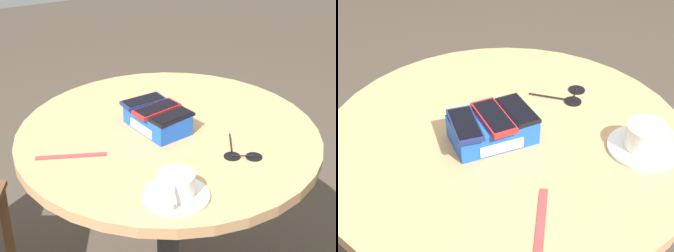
{
  "view_description": "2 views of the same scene",
  "coord_description": "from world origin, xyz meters",
  "views": [
    {
      "loc": [
        1.26,
        -0.59,
        1.53
      ],
      "look_at": [
        0.0,
        0.0,
        0.77
      ],
      "focal_mm": 60.0,
      "sensor_mm": 36.0,
      "label": 1
    },
    {
      "loc": [
        -0.16,
        -0.85,
        1.41
      ],
      "look_at": [
        0.0,
        0.0,
        0.77
      ],
      "focal_mm": 50.0,
      "sensor_mm": 36.0,
      "label": 2
    }
  ],
  "objects": [
    {
      "name": "saucer",
      "position": [
        0.29,
        -0.11,
        0.76
      ],
      "size": [
        0.16,
        0.16,
        0.01
      ],
      "primitive_type": "cylinder",
      "color": "silver",
      "rests_on": "round_table"
    },
    {
      "name": "phone_black",
      "position": [
        0.03,
        -0.0,
        0.81
      ],
      "size": [
        0.09,
        0.13,
        0.01
      ],
      "color": "black",
      "rests_on": "phone_box"
    },
    {
      "name": "lanyard_strap",
      "position": [
        0.01,
        -0.29,
        0.75
      ],
      "size": [
        0.07,
        0.18,
        0.0
      ],
      "primitive_type": "cube",
      "rotation": [
        0.0,
        0.0,
        1.25
      ],
      "color": "red",
      "rests_on": "round_table"
    },
    {
      "name": "round_table",
      "position": [
        0.0,
        0.0,
        0.61
      ],
      "size": [
        0.86,
        0.86,
        0.75
      ],
      "color": "#2D2D2D",
      "rests_on": "ground_plane"
    },
    {
      "name": "phone_box",
      "position": [
        -0.03,
        -0.02,
        0.78
      ],
      "size": [
        0.2,
        0.15,
        0.06
      ],
      "color": "blue",
      "rests_on": "round_table"
    },
    {
      "name": "sunglasses",
      "position": [
        0.2,
        0.12,
        0.75
      ],
      "size": [
        0.15,
        0.09,
        0.01
      ],
      "color": "black",
      "rests_on": "round_table"
    },
    {
      "name": "phone_navy",
      "position": [
        -0.1,
        -0.03,
        0.81
      ],
      "size": [
        0.07,
        0.13,
        0.01
      ],
      "color": "navy",
      "rests_on": "phone_box"
    },
    {
      "name": "phone_red",
      "position": [
        -0.03,
        -0.02,
        0.82
      ],
      "size": [
        0.09,
        0.15,
        0.01
      ],
      "color": "red",
      "rests_on": "phone_box"
    },
    {
      "name": "coffee_cup",
      "position": [
        0.29,
        -0.12,
        0.79
      ],
      "size": [
        0.11,
        0.09,
        0.06
      ],
      "color": "silver",
      "rests_on": "saucer"
    }
  ]
}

